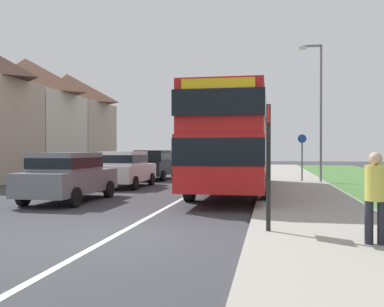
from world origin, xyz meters
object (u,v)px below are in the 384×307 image
at_px(parked_car_grey, 68,175).
at_px(pedestrian_at_stop, 375,193).
at_px(parked_car_black, 154,164).
at_px(bus_stop_sign, 268,158).
at_px(street_lamp_mid, 319,104).
at_px(cycle_route_sign, 302,156).
at_px(parked_car_white, 125,168).
at_px(double_decker_bus, 235,139).

xyz_separation_m(parked_car_grey, pedestrian_at_stop, (8.30, -5.46, 0.08)).
relative_size(parked_car_black, bus_stop_sign, 1.67).
bearing_deg(street_lamp_mid, cycle_route_sign, 158.08).
height_order(parked_car_white, bus_stop_sign, bus_stop_sign).
relative_size(parked_car_white, bus_stop_sign, 1.60).
height_order(double_decker_bus, street_lamp_mid, street_lamp_mid).
bearing_deg(double_decker_bus, pedestrian_at_stop, -71.60).
relative_size(double_decker_bus, parked_car_black, 2.62).
xyz_separation_m(double_decker_bus, bus_stop_sign, (1.36, -8.55, -0.60)).
bearing_deg(parked_car_grey, street_lamp_mid, 45.73).
bearing_deg(parked_car_white, bus_stop_sign, -57.02).
bearing_deg(parked_car_black, pedestrian_at_stop, -62.52).
bearing_deg(parked_car_grey, pedestrian_at_stop, -33.34).
bearing_deg(double_decker_bus, parked_car_grey, -142.47).
distance_m(parked_car_grey, parked_car_black, 10.69).
relative_size(double_decker_bus, bus_stop_sign, 4.38).
distance_m(parked_car_black, street_lamp_mid, 9.68).
bearing_deg(parked_car_white, double_decker_bus, -16.32).
height_order(parked_car_white, cycle_route_sign, cycle_route_sign).
height_order(parked_car_grey, parked_car_black, parked_car_black).
bearing_deg(cycle_route_sign, parked_car_black, 171.67).
bearing_deg(parked_car_black, parked_car_grey, -89.47).
xyz_separation_m(parked_car_black, cycle_route_sign, (8.25, -1.21, 0.50)).
height_order(double_decker_bus, pedestrian_at_stop, double_decker_bus).
bearing_deg(pedestrian_at_stop, parked_car_black, 117.48).
distance_m(parked_car_grey, cycle_route_sign, 12.51).
height_order(parked_car_black, street_lamp_mid, street_lamp_mid).
bearing_deg(double_decker_bus, parked_car_black, 128.07).
relative_size(parked_car_grey, pedestrian_at_stop, 2.59).
bearing_deg(parked_car_white, cycle_route_sign, 26.17).
xyz_separation_m(double_decker_bus, cycle_route_sign, (2.98, 5.51, -0.72)).
xyz_separation_m(pedestrian_at_stop, cycle_route_sign, (-0.15, 14.94, 0.45)).
xyz_separation_m(parked_car_white, street_lamp_mid, (8.93, 3.69, 3.14)).
distance_m(parked_car_black, cycle_route_sign, 8.35).
bearing_deg(street_lamp_mid, pedestrian_at_stop, -92.48).
bearing_deg(parked_car_white, street_lamp_mid, 22.43).
bearing_deg(cycle_route_sign, parked_car_grey, -130.67).
height_order(bus_stop_sign, cycle_route_sign, bus_stop_sign).
height_order(double_decker_bus, cycle_route_sign, double_decker_bus).
height_order(parked_car_white, parked_car_black, parked_car_black).
relative_size(parked_car_black, street_lamp_mid, 0.62).
relative_size(double_decker_bus, pedestrian_at_stop, 6.82).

